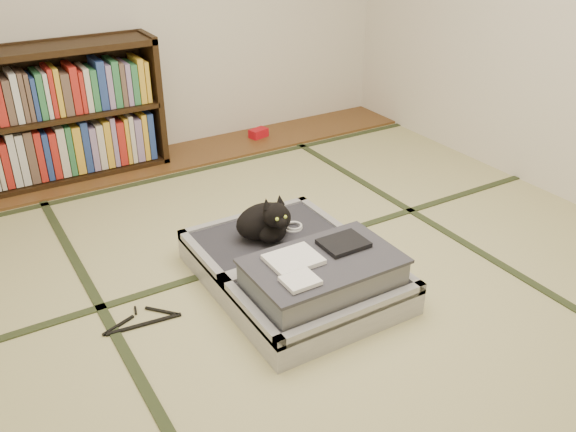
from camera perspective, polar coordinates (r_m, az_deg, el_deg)
floor at (r=3.19m, az=2.49°, el=-6.75°), size 4.50×4.50×0.00m
wood_strip at (r=4.77m, az=-10.84°, el=5.34°), size 4.00×0.50×0.02m
red_item at (r=5.07m, az=-2.78°, el=7.76°), size 0.17×0.13×0.07m
tatami_borders at (r=3.54m, az=-1.90°, el=-2.77°), size 4.00×4.50×0.01m
bookcase at (r=4.50m, az=-21.12°, el=8.55°), size 1.48×0.34×0.95m
suitcase at (r=3.11m, az=0.96°, el=-5.09°), size 0.82×1.10×0.32m
cat at (r=3.24m, az=-2.01°, el=-0.52°), size 0.37×0.37×0.29m
cable_coil at (r=3.39m, az=0.47°, el=-1.02°), size 0.11×0.11×0.03m
hanger at (r=3.03m, az=-13.49°, el=-9.52°), size 0.37×0.18×0.01m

